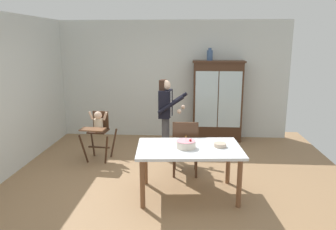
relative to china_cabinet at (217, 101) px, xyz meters
name	(u,v)px	position (x,y,z in m)	size (l,w,h in m)	color
ground_plane	(164,181)	(-1.03, -2.37, -0.91)	(6.24, 6.24, 0.00)	#93704C
wall_back	(172,80)	(-1.03, 0.26, 0.44)	(5.32, 0.06, 2.70)	silver
china_cabinet	(217,101)	(0.00, 0.00, 0.00)	(1.14, 0.48, 1.82)	#422819
ceramic_vase	(210,55)	(-0.20, 0.00, 1.02)	(0.13, 0.13, 0.27)	#3D567F
high_chair_with_toddler	(98,127)	(-2.34, -1.46, -0.26)	(0.62, 0.72, 0.95)	#422819
adult_person	(166,109)	(-1.07, -1.28, 0.05)	(0.56, 0.54, 1.53)	#47474C
dining_table	(189,153)	(-0.62, -2.80, -0.27)	(1.57, 1.06, 0.74)	silver
birthday_cake	(186,144)	(-0.67, -2.84, -0.12)	(0.28, 0.28, 0.19)	beige
serving_bowl	(220,145)	(-0.18, -2.76, -0.15)	(0.18, 0.18, 0.06)	#C6AD93
dining_chair_far_side	(185,144)	(-0.69, -2.12, -0.36)	(0.45, 0.45, 0.96)	#422819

